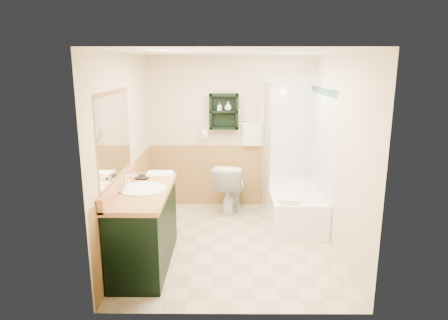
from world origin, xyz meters
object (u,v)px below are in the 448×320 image
wall_shelf (224,111)px  toilet (231,188)px  vanity_book (137,169)px  bathtub (293,205)px  vanity (145,227)px  soap_bottle_b (228,107)px  hair_dryer (205,133)px  soap_bottle_a (220,109)px

wall_shelf → toilet: wall_shelf is taller
wall_shelf → vanity_book: (-1.06, -1.46, -0.54)m
toilet → bathtub: bearing=168.1°
wall_shelf → vanity: wall_shelf is taller
soap_bottle_b → toilet: bearing=-79.5°
soap_bottle_b → wall_shelf: bearing=175.7°
wall_shelf → hair_dryer: (-0.30, 0.02, -0.35)m
vanity_book → hair_dryer: bearing=71.4°
hair_dryer → bathtub: hair_dryer is taller
toilet → vanity_book: (-1.17, -1.23, 0.63)m
hair_dryer → soap_bottle_a: bearing=-7.2°
vanity → toilet: bearing=59.7°
toilet → soap_bottle_a: (-0.17, 0.22, 1.21)m
hair_dryer → toilet: size_ratio=0.31×
wall_shelf → soap_bottle_a: wall_shelf is taller
soap_bottle_b → hair_dryer: bearing=175.3°
bathtub → toilet: toilet is taller
hair_dryer → bathtub: 1.76m
wall_shelf → soap_bottle_b: size_ratio=4.10×
toilet → soap_bottle_b: bearing=-68.4°
vanity_book → soap_bottle_b: soap_bottle_b is taller
hair_dryer → vanity: size_ratio=0.17×
bathtub → toilet: size_ratio=1.91×
soap_bottle_a → wall_shelf: bearing=4.6°
vanity_book → bathtub: bearing=30.5°
vanity → soap_bottle_a: (0.83, 1.94, 1.14)m
toilet → soap_bottle_b: size_ratio=5.86×
vanity_book → soap_bottle_b: size_ratio=1.61×
bathtub → soap_bottle_b: 1.78m
bathtub → soap_bottle_b: bearing=147.4°
wall_shelf → bathtub: wall_shelf is taller
soap_bottle_a → soap_bottle_b: bearing=0.0°
hair_dryer → vanity_book: 1.68m
hair_dryer → soap_bottle_b: bearing=-4.7°
wall_shelf → vanity: 2.41m
vanity_book → soap_bottle_a: soap_bottle_a is taller
wall_shelf → vanity_book: 1.88m
vanity → vanity_book: size_ratio=6.62×
soap_bottle_a → toilet: bearing=-52.7°
toilet → soap_bottle_b: 1.25m
soap_bottle_a → vanity: bearing=-113.2°
toilet → vanity: bearing=70.8°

